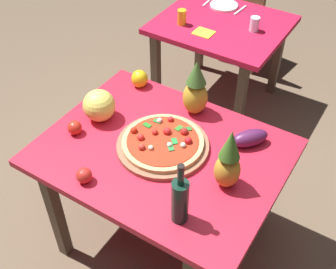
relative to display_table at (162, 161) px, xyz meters
name	(u,v)px	position (x,y,z in m)	size (l,w,h in m)	color
ground_plane	(163,232)	(0.00, 0.00, -0.64)	(10.00, 10.00, 0.00)	brown
display_table	(162,161)	(0.00, 0.00, 0.00)	(1.22, 0.94, 0.72)	brown
background_table	(221,35)	(-0.35, 1.36, -0.02)	(0.93, 0.82, 0.72)	brown
dining_chair	(247,16)	(-0.40, 2.00, -0.16)	(0.45, 0.45, 0.85)	#915D43
pizza_board	(163,145)	(-0.01, 0.02, 0.10)	(0.47, 0.47, 0.03)	#915D43
pizza	(163,141)	(-0.01, 0.02, 0.12)	(0.42, 0.42, 0.06)	#E1A96B
wine_bottle	(180,200)	(0.29, -0.32, 0.21)	(0.08, 0.08, 0.33)	#112E23
pineapple_left	(228,162)	(0.37, -0.03, 0.23)	(0.12, 0.12, 0.34)	gold
pineapple_right	(196,90)	(-0.01, 0.36, 0.23)	(0.14, 0.14, 0.33)	gold
melon	(99,105)	(-0.42, 0.03, 0.17)	(0.18, 0.18, 0.18)	#F0E05E
bell_pepper	(140,79)	(-0.41, 0.39, 0.13)	(0.10, 0.10, 0.11)	yellow
eggplant	(250,138)	(0.36, 0.27, 0.13)	(0.20, 0.09, 0.09)	#531E4A
tomato_by_bottle	(75,128)	(-0.46, -0.14, 0.12)	(0.08, 0.08, 0.08)	red
tomato_beside_pepper	(84,175)	(-0.20, -0.37, 0.12)	(0.08, 0.08, 0.08)	red
drinking_glass_juice	(182,17)	(-0.59, 1.18, 0.14)	(0.07, 0.07, 0.11)	gold
drinking_glass_water	(255,24)	(-0.10, 1.37, 0.13)	(0.07, 0.07, 0.10)	silver
dinner_plate	(224,5)	(-0.45, 1.60, 0.09)	(0.22, 0.22, 0.02)	white
fork_utensil	(208,2)	(-0.59, 1.60, 0.09)	(0.02, 0.18, 0.01)	silver
knife_utensil	(240,10)	(-0.31, 1.60, 0.09)	(0.02, 0.18, 0.01)	silver
napkin_folded	(204,33)	(-0.39, 1.15, 0.09)	(0.14, 0.12, 0.01)	yellow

